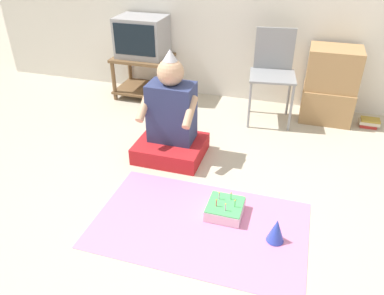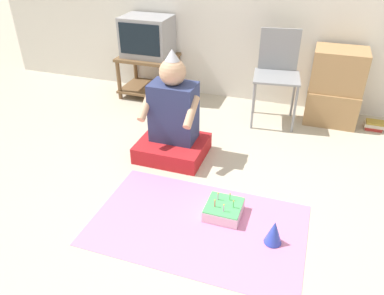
# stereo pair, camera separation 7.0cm
# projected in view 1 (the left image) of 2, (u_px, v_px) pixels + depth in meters

# --- Properties ---
(ground_plane) EXTENTS (16.00, 16.00, 0.00)m
(ground_plane) POSITION_uv_depth(u_px,v_px,m) (207.00, 226.00, 2.45)
(ground_plane) COLOR #BCB29E
(tv_stand) EXTENTS (0.61, 0.47, 0.46)m
(tv_stand) POSITION_uv_depth(u_px,v_px,m) (144.00, 73.00, 4.16)
(tv_stand) COLOR brown
(tv_stand) RESTS_ON ground_plane
(tv) EXTENTS (0.51, 0.39, 0.42)m
(tv) POSITION_uv_depth(u_px,v_px,m) (142.00, 37.00, 3.97)
(tv) COLOR #99999E
(tv) RESTS_ON tv_stand
(folding_chair) EXTENTS (0.47, 0.45, 0.87)m
(folding_chair) POSITION_uv_depth(u_px,v_px,m) (273.00, 68.00, 3.56)
(folding_chair) COLOR gray
(folding_chair) RESTS_ON ground_plane
(cardboard_box_stack) EXTENTS (0.48, 0.41, 0.72)m
(cardboard_box_stack) POSITION_uv_depth(u_px,v_px,m) (330.00, 86.00, 3.63)
(cardboard_box_stack) COLOR #A87F51
(cardboard_box_stack) RESTS_ON ground_plane
(book_pile) EXTENTS (0.19, 0.13, 0.08)m
(book_pile) POSITION_uv_depth(u_px,v_px,m) (369.00, 123.00, 3.63)
(book_pile) COLOR #B72D28
(book_pile) RESTS_ON ground_plane
(person_seated) EXTENTS (0.55, 0.48, 0.90)m
(person_seated) POSITION_uv_depth(u_px,v_px,m) (171.00, 123.00, 3.06)
(person_seated) COLOR red
(person_seated) RESTS_ON ground_plane
(party_cloth) EXTENTS (1.39, 0.86, 0.01)m
(party_cloth) POSITION_uv_depth(u_px,v_px,m) (200.00, 225.00, 2.46)
(party_cloth) COLOR pink
(party_cloth) RESTS_ON ground_plane
(birthday_cake) EXTENTS (0.24, 0.24, 0.14)m
(birthday_cake) POSITION_uv_depth(u_px,v_px,m) (225.00, 209.00, 2.53)
(birthday_cake) COLOR silver
(birthday_cake) RESTS_ON party_cloth
(party_hat_blue) EXTENTS (0.11, 0.11, 0.16)m
(party_hat_blue) POSITION_uv_depth(u_px,v_px,m) (276.00, 231.00, 2.29)
(party_hat_blue) COLOR blue
(party_hat_blue) RESTS_ON party_cloth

